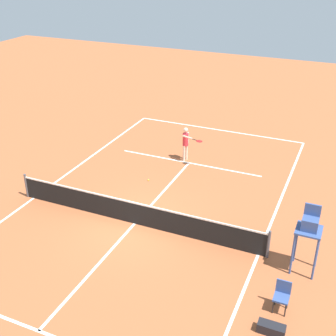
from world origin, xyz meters
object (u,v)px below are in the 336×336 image
at_px(umpire_chair, 309,229).
at_px(courtside_chair_near, 282,295).
at_px(tennis_ball, 148,180).
at_px(equipment_bag, 271,329).
at_px(player_serving, 186,141).

distance_m(umpire_chair, courtside_chair_near, 2.36).
distance_m(tennis_ball, equipment_bag, 9.57).
bearing_deg(courtside_chair_near, tennis_ball, -38.53).
height_order(umpire_chair, equipment_bag, umpire_chair).
bearing_deg(tennis_ball, player_serving, -106.46).
bearing_deg(player_serving, umpire_chair, 64.76).
bearing_deg(umpire_chair, equipment_bag, 82.77).
height_order(player_serving, umpire_chair, umpire_chair).
relative_size(tennis_ball, equipment_bag, 0.09).
bearing_deg(courtside_chair_near, equipment_bag, 86.70).
bearing_deg(umpire_chair, player_serving, -43.18).
bearing_deg(courtside_chair_near, player_serving, -52.89).
xyz_separation_m(player_serving, umpire_chair, (-6.55, 6.15, 0.58)).
height_order(courtside_chair_near, equipment_bag, courtside_chair_near).
xyz_separation_m(tennis_ball, equipment_bag, (-6.94, 6.58, 0.12)).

